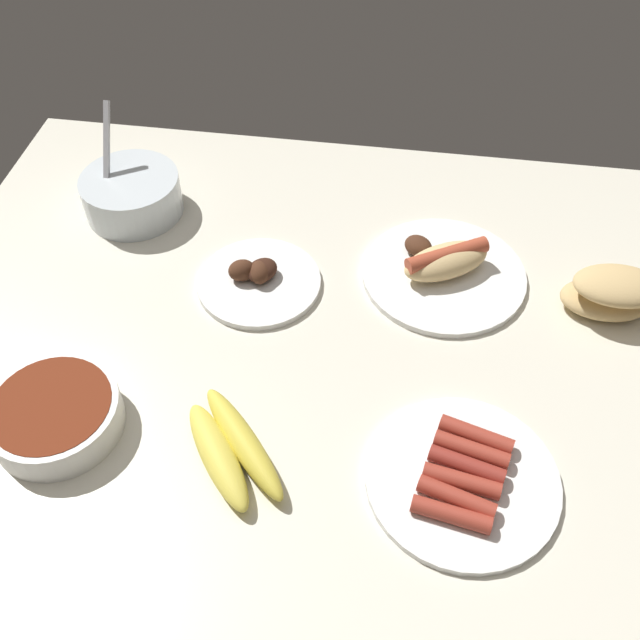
# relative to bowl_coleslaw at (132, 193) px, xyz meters

# --- Properties ---
(ground_plane) EXTENTS (1.20, 0.90, 0.03)m
(ground_plane) POSITION_rel_bowl_coleslaw_xyz_m (-0.35, 0.22, -0.05)
(ground_plane) COLOR silver
(bowl_coleslaw) EXTENTS (0.16, 0.16, 0.16)m
(bowl_coleslaw) POSITION_rel_bowl_coleslaw_xyz_m (0.00, 0.00, 0.00)
(bowl_coleslaw) COLOR silver
(bowl_coleslaw) RESTS_ON ground_plane
(plate_sausages) EXTENTS (0.23, 0.23, 0.03)m
(plate_sausages) POSITION_rel_bowl_coleslaw_xyz_m (-0.54, 0.42, -0.03)
(plate_sausages) COLOR white
(plate_sausages) RESTS_ON ground_plane
(plate_hotdog_assembled) EXTENTS (0.24, 0.24, 0.06)m
(plate_hotdog_assembled) POSITION_rel_bowl_coleslaw_xyz_m (-0.50, 0.08, -0.02)
(plate_hotdog_assembled) COLOR white
(plate_hotdog_assembled) RESTS_ON ground_plane
(plate_grilled_meat) EXTENTS (0.18, 0.18, 0.04)m
(plate_grilled_meat) POSITION_rel_bowl_coleslaw_xyz_m (-0.23, 0.13, -0.03)
(plate_grilled_meat) COLOR white
(plate_grilled_meat) RESTS_ON ground_plane
(bowl_chili) EXTENTS (0.16, 0.16, 0.05)m
(bowl_chili) POSITION_rel_bowl_coleslaw_xyz_m (-0.04, 0.41, -0.01)
(bowl_chili) COLOR white
(bowl_chili) RESTS_ON ground_plane
(banana_bunch) EXTENTS (0.16, 0.18, 0.04)m
(banana_bunch) POSITION_rel_bowl_coleslaw_xyz_m (-0.26, 0.42, -0.02)
(banana_bunch) COLOR #E5D14C
(banana_bunch) RESTS_ON ground_plane
(bread_stack) EXTENTS (0.13, 0.09, 0.07)m
(bread_stack) POSITION_rel_bowl_coleslaw_xyz_m (-0.73, 0.11, 0.00)
(bread_stack) COLOR tan
(bread_stack) RESTS_ON ground_plane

